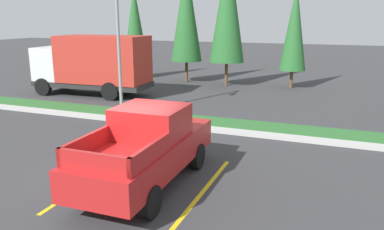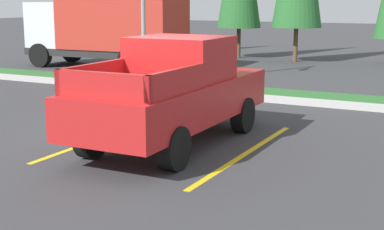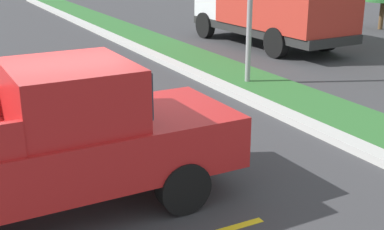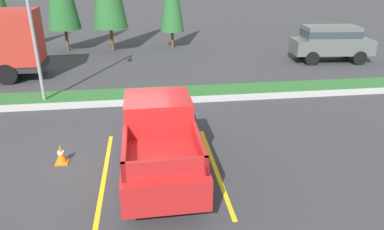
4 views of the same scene
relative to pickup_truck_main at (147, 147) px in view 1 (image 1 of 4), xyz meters
The scene contains 13 objects.
ground_plane 1.42m from the pickup_truck_main, 159.82° to the left, with size 120.00×120.00×0.00m, color #38383A.
parking_line_near 1.86m from the pickup_truck_main, behind, with size 0.12×4.80×0.01m, color yellow.
parking_line_far 1.87m from the pickup_truck_main, ahead, with size 0.12×4.80×0.01m, color yellow.
curb_strip 5.50m from the pickup_truck_main, 99.70° to the left, with size 56.00×0.40×0.15m, color #B2B2AD.
grass_median 6.58m from the pickup_truck_main, 98.07° to the left, with size 56.00×1.80×0.06m, color #2D662D.
pickup_truck_main is the anchor object (origin of this frame).
cargo_truck_distant 13.18m from the pickup_truck_main, 131.06° to the left, with size 6.90×2.75×3.40m.
street_light 8.23m from the pickup_truck_main, 127.20° to the left, with size 0.24×1.49×7.11m.
cypress_tree_leftmost 19.36m from the pickup_truck_main, 120.11° to the left, with size 1.75×1.75×6.72m.
cypress_tree_left_inner 17.49m from the pickup_truck_main, 108.51° to the left, with size 2.12×2.12×8.14m.
cypress_tree_center 16.41m from the pickup_truck_main, 98.68° to the left, with size 2.26×2.26×8.70m.
cypress_tree_right_inner 16.65m from the pickup_truck_main, 83.96° to the left, with size 1.66×1.66×6.37m.
traffic_cone 3.03m from the pickup_truck_main, 164.85° to the left, with size 0.36×0.36×0.60m.
Camera 1 is at (5.50, -8.88, 4.37)m, focal length 35.85 mm.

